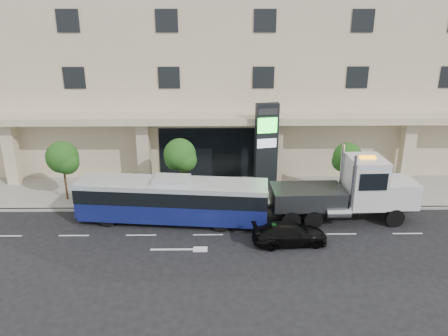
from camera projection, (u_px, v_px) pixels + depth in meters
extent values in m
plane|color=black|center=(209.00, 223.00, 27.49)|extent=(120.00, 120.00, 0.00)
cube|color=gray|center=(210.00, 192.00, 32.17)|extent=(120.00, 6.00, 0.15)
cube|color=gray|center=(209.00, 209.00, 29.35)|extent=(120.00, 0.30, 0.15)
cube|color=#C3AF92|center=(211.00, 43.00, 38.74)|extent=(60.00, 15.00, 20.00)
cube|color=#C3AF92|center=(210.00, 118.00, 32.15)|extent=(60.00, 2.80, 0.50)
cube|color=black|center=(210.00, 153.00, 34.28)|extent=(8.00, 0.12, 4.00)
cube|color=#C3AF92|center=(11.00, 153.00, 32.85)|extent=(0.90, 0.90, 4.90)
cube|color=#C3AF92|center=(144.00, 152.00, 32.96)|extent=(0.90, 0.90, 4.90)
cube|color=#C3AF92|center=(276.00, 152.00, 33.08)|extent=(0.90, 0.90, 4.90)
cube|color=#C3AF92|center=(407.00, 151.00, 33.20)|extent=(0.90, 0.90, 4.90)
cylinder|color=#422B19|center=(65.00, 181.00, 30.24)|extent=(0.14, 0.14, 2.80)
sphere|color=#244814|center=(62.00, 157.00, 29.67)|extent=(2.20, 2.20, 2.20)
sphere|color=#244814|center=(67.00, 162.00, 29.59)|extent=(1.65, 1.65, 1.65)
sphere|color=#244814|center=(60.00, 162.00, 29.98)|extent=(1.54, 1.54, 1.54)
cylinder|color=#422B19|center=(181.00, 179.00, 30.31)|extent=(0.14, 0.14, 2.94)
sphere|color=#244814|center=(180.00, 154.00, 29.71)|extent=(2.20, 2.20, 2.20)
sphere|color=#244814|center=(185.00, 160.00, 29.64)|extent=(1.65, 1.65, 1.65)
sphere|color=#244814|center=(176.00, 159.00, 30.03)|extent=(1.54, 1.54, 1.54)
cylinder|color=#422B19|center=(345.00, 180.00, 30.48)|extent=(0.14, 0.14, 2.73)
sphere|color=#244814|center=(347.00, 157.00, 29.92)|extent=(2.00, 2.00, 2.00)
sphere|color=#244814|center=(353.00, 162.00, 29.84)|extent=(1.50, 1.50, 1.50)
sphere|color=#244814|center=(342.00, 161.00, 30.24)|extent=(1.40, 1.40, 1.40)
cylinder|color=black|center=(107.00, 219.00, 26.96)|extent=(1.01, 0.40, 0.98)
cylinder|color=black|center=(118.00, 205.00, 28.90)|extent=(1.01, 0.40, 0.98)
cylinder|color=black|center=(221.00, 224.00, 26.34)|extent=(1.01, 0.40, 0.98)
cylinder|color=black|center=(224.00, 210.00, 28.27)|extent=(1.01, 0.40, 0.98)
cube|color=navy|center=(173.00, 208.00, 27.44)|extent=(11.98, 3.69, 1.18)
cube|color=black|center=(172.00, 193.00, 27.09)|extent=(11.99, 3.73, 0.88)
cube|color=#B8BCC1|center=(172.00, 184.00, 26.89)|extent=(11.98, 3.69, 0.29)
cube|color=#B8BCC1|center=(172.00, 180.00, 26.79)|extent=(2.32, 1.79, 0.29)
cube|color=#2D3033|center=(84.00, 211.00, 28.12)|extent=(0.40, 2.46, 0.29)
cube|color=#2D3033|center=(266.00, 219.00, 27.08)|extent=(0.40, 2.46, 0.29)
cube|color=#2D3033|center=(341.00, 207.00, 27.76)|extent=(9.02, 1.35, 0.42)
cube|color=silver|center=(396.00, 192.00, 27.57)|extent=(2.19, 2.50, 1.59)
cube|color=silver|center=(413.00, 191.00, 27.61)|extent=(0.15, 2.12, 1.27)
cube|color=silver|center=(365.00, 181.00, 27.23)|extent=(2.20, 2.71, 3.07)
cube|color=black|center=(382.00, 174.00, 27.11)|extent=(0.18, 2.33, 1.27)
cylinder|color=silver|center=(353.00, 185.00, 26.00)|extent=(0.20, 0.20, 3.60)
cylinder|color=silver|center=(341.00, 171.00, 28.19)|extent=(0.20, 0.20, 3.60)
cube|color=#2D3033|center=(307.00, 196.00, 27.40)|extent=(4.52, 2.68, 1.16)
cube|color=#2D3033|center=(266.00, 206.00, 27.50)|extent=(1.70, 0.35, 0.23)
cube|color=#2D3033|center=(256.00, 213.00, 27.62)|extent=(0.33, 1.91, 0.19)
cube|color=orange|center=(368.00, 157.00, 26.70)|extent=(0.96, 0.40, 0.15)
cylinder|color=black|center=(395.00, 218.00, 26.93)|extent=(1.17, 0.38, 1.16)
cylinder|color=black|center=(381.00, 203.00, 29.02)|extent=(1.17, 0.38, 1.16)
cylinder|color=black|center=(313.00, 219.00, 26.71)|extent=(1.17, 0.38, 1.16)
cylinder|color=black|center=(305.00, 204.00, 28.80)|extent=(1.17, 0.38, 1.16)
cylinder|color=black|center=(291.00, 220.00, 26.66)|extent=(1.17, 0.38, 1.16)
cylinder|color=black|center=(285.00, 205.00, 28.75)|extent=(1.17, 0.38, 1.16)
imported|color=black|center=(290.00, 234.00, 24.90)|extent=(4.43, 2.14, 1.24)
cube|color=black|center=(266.00, 148.00, 31.29)|extent=(1.69, 0.86, 6.47)
cube|color=#25E02F|center=(267.00, 125.00, 30.43)|extent=(1.38, 0.35, 1.08)
cube|color=silver|center=(267.00, 143.00, 30.86)|extent=(1.38, 0.35, 0.65)
cube|color=#262628|center=(268.00, 112.00, 30.10)|extent=(1.38, 0.35, 0.43)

